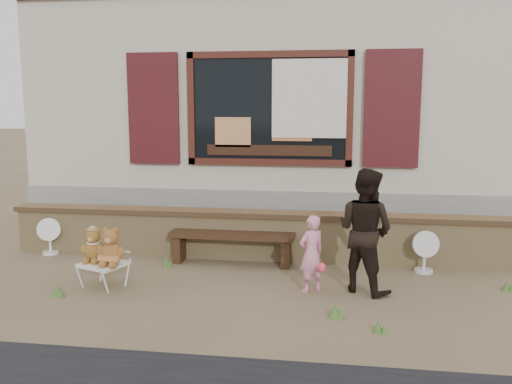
% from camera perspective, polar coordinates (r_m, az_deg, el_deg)
% --- Properties ---
extents(ground, '(80.00, 80.00, 0.00)m').
position_cam_1_polar(ground, '(6.63, -0.76, -9.39)').
color(ground, brown).
rests_on(ground, ground).
extents(shopfront, '(8.04, 5.13, 4.00)m').
position_cam_1_polar(shopfront, '(10.74, 3.04, 8.54)').
color(shopfront, '#C0B19C').
rests_on(shopfront, ground).
extents(brick_wall, '(7.10, 0.36, 0.67)m').
position_cam_1_polar(brick_wall, '(7.49, 0.45, -4.50)').
color(brick_wall, tan).
rests_on(brick_wall, ground).
extents(bench, '(1.68, 0.39, 0.43)m').
position_cam_1_polar(bench, '(7.26, -2.54, -5.18)').
color(bench, black).
rests_on(bench, ground).
extents(folding_chair, '(0.59, 0.56, 0.29)m').
position_cam_1_polar(folding_chair, '(6.61, -15.78, -7.40)').
color(folding_chair, white).
rests_on(folding_chair, ground).
extents(teddy_bear_left, '(0.37, 0.35, 0.41)m').
position_cam_1_polar(teddy_bear_left, '(6.65, -16.73, -5.28)').
color(teddy_bear_left, brown).
rests_on(teddy_bear_left, folding_chair).
extents(teddy_bear_right, '(0.40, 0.38, 0.44)m').
position_cam_1_polar(teddy_bear_right, '(6.45, -14.99, -5.48)').
color(teddy_bear_right, brown).
rests_on(teddy_bear_right, folding_chair).
extents(child, '(0.39, 0.37, 0.89)m').
position_cam_1_polar(child, '(6.20, 5.87, -6.46)').
color(child, pink).
rests_on(child, ground).
extents(adult, '(0.87, 0.83, 1.41)m').
position_cam_1_polar(adult, '(6.24, 11.40, -4.00)').
color(adult, black).
rests_on(adult, ground).
extents(fan_left, '(0.34, 0.22, 0.53)m').
position_cam_1_polar(fan_left, '(8.27, -20.88, -4.33)').
color(fan_left, white).
rests_on(fan_left, ground).
extents(fan_right, '(0.35, 0.23, 0.55)m').
position_cam_1_polar(fan_right, '(7.23, 17.32, -5.98)').
color(fan_right, silver).
rests_on(fan_right, ground).
extents(grass_tufts, '(5.13, 1.85, 0.14)m').
position_cam_1_polar(grass_tufts, '(5.96, 3.93, -10.94)').
color(grass_tufts, '#436528').
rests_on(grass_tufts, ground).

